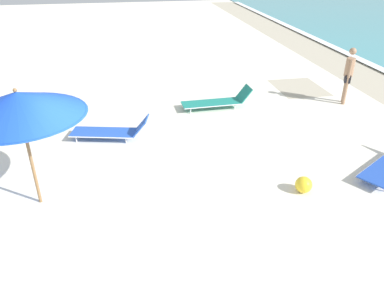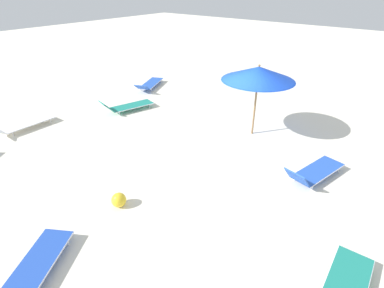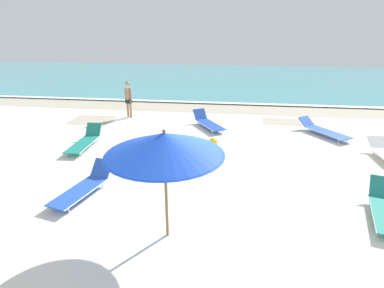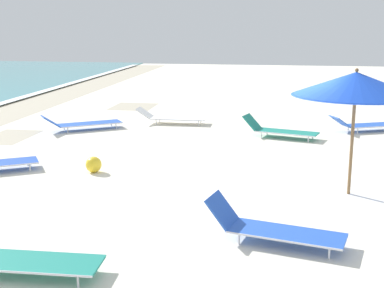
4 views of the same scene
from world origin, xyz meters
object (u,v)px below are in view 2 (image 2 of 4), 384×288
at_px(beach_ball, 119,200).
at_px(sun_lounger_beside_umbrella, 26,276).
at_px(sun_lounger_mid_beach_solo, 127,106).
at_px(sun_lounger_mid_beach_pair_b, 22,124).
at_px(sun_lounger_under_umbrella, 314,172).
at_px(beach_umbrella, 258,74).
at_px(sun_lounger_mid_beach_pair_a, 150,84).

bearing_deg(beach_ball, sun_lounger_beside_umbrella, 99.75).
distance_m(sun_lounger_beside_umbrella, sun_lounger_mid_beach_solo, 7.74).
bearing_deg(beach_ball, sun_lounger_mid_beach_pair_b, -4.97).
distance_m(sun_lounger_mid_beach_solo, beach_ball, 5.76).
bearing_deg(sun_lounger_mid_beach_solo, sun_lounger_under_umbrella, -164.37).
relative_size(beach_umbrella, sun_lounger_mid_beach_pair_a, 1.01).
relative_size(sun_lounger_under_umbrella, sun_lounger_beside_umbrella, 0.98).
bearing_deg(sun_lounger_under_umbrella, sun_lounger_mid_beach_solo, 12.99).
bearing_deg(sun_lounger_mid_beach_pair_a, sun_lounger_beside_umbrella, 100.16).
bearing_deg(beach_ball, sun_lounger_under_umbrella, -129.22).
height_order(beach_umbrella, beach_ball, beach_umbrella).
relative_size(sun_lounger_under_umbrella, sun_lounger_mid_beach_pair_a, 0.90).
bearing_deg(beach_umbrella, sun_lounger_beside_umbrella, 88.33).
xyz_separation_m(sun_lounger_mid_beach_pair_a, sun_lounger_mid_beach_pair_b, (0.21, 5.96, 0.00)).
height_order(sun_lounger_under_umbrella, beach_ball, sun_lounger_under_umbrella).
distance_m(sun_lounger_under_umbrella, sun_lounger_mid_beach_pair_a, 9.10).
xyz_separation_m(beach_umbrella, sun_lounger_under_umbrella, (-2.53, 1.38, -1.84)).
xyz_separation_m(sun_lounger_under_umbrella, sun_lounger_mid_beach_pair_a, (8.72, -2.61, -0.02)).
relative_size(beach_umbrella, sun_lounger_under_umbrella, 1.12).
bearing_deg(sun_lounger_mid_beach_pair_b, beach_umbrella, -144.54).
distance_m(sun_lounger_mid_beach_pair_b, beach_ball, 5.81).
height_order(sun_lounger_under_umbrella, sun_lounger_beside_umbrella, sun_lounger_under_umbrella).
relative_size(sun_lounger_under_umbrella, beach_ball, 6.11).
bearing_deg(sun_lounger_beside_umbrella, sun_lounger_mid_beach_pair_b, -55.92).
height_order(sun_lounger_mid_beach_pair_a, sun_lounger_mid_beach_pair_b, sun_lounger_mid_beach_pair_a).
height_order(sun_lounger_under_umbrella, sun_lounger_mid_beach_pair_b, sun_lounger_under_umbrella).
bearing_deg(sun_lounger_under_umbrella, sun_lounger_mid_beach_pair_a, -3.34).
height_order(sun_lounger_beside_umbrella, sun_lounger_mid_beach_pair_a, sun_lounger_beside_umbrella).
xyz_separation_m(beach_umbrella, sun_lounger_beside_umbrella, (0.22, 7.53, -1.84)).
height_order(sun_lounger_mid_beach_solo, sun_lounger_mid_beach_pair_b, sun_lounger_mid_beach_solo).
relative_size(sun_lounger_mid_beach_solo, sun_lounger_mid_beach_pair_a, 0.93).
bearing_deg(sun_lounger_mid_beach_pair_a, beach_ball, 106.69).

